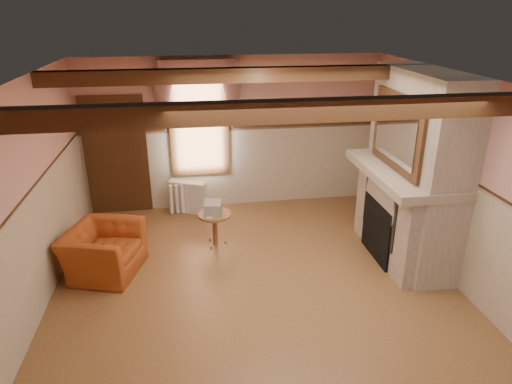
{
  "coord_description": "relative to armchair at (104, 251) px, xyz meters",
  "views": [
    {
      "loc": [
        -0.81,
        -5.2,
        3.57
      ],
      "look_at": [
        0.11,
        0.8,
        1.1
      ],
      "focal_mm": 32.0,
      "sensor_mm": 36.0,
      "label": 1
    }
  ],
  "objects": [
    {
      "name": "floor",
      "position": [
        2.1,
        -0.77,
        -0.34
      ],
      "size": [
        5.5,
        6.0,
        0.01
      ],
      "primitive_type": "cube",
      "color": "brown",
      "rests_on": "ground"
    },
    {
      "name": "ceiling",
      "position": [
        2.1,
        -0.77,
        2.46
      ],
      "size": [
        5.5,
        6.0,
        0.01
      ],
      "primitive_type": "cube",
      "color": "silver",
      "rests_on": "wall_back"
    },
    {
      "name": "wall_back",
      "position": [
        2.1,
        2.23,
        1.06
      ],
      "size": [
        5.5,
        0.02,
        2.8
      ],
      "primitive_type": "cube",
      "color": "tan",
      "rests_on": "floor"
    },
    {
      "name": "wall_front",
      "position": [
        2.1,
        -3.77,
        1.06
      ],
      "size": [
        5.5,
        0.02,
        2.8
      ],
      "primitive_type": "cube",
      "color": "tan",
      "rests_on": "floor"
    },
    {
      "name": "wall_left",
      "position": [
        -0.65,
        -0.77,
        1.06
      ],
      "size": [
        0.02,
        6.0,
        2.8
      ],
      "primitive_type": "cube",
      "color": "tan",
      "rests_on": "floor"
    },
    {
      "name": "wall_right",
      "position": [
        4.85,
        -0.77,
        1.06
      ],
      "size": [
        0.02,
        6.0,
        2.8
      ],
      "primitive_type": "cube",
      "color": "tan",
      "rests_on": "floor"
    },
    {
      "name": "wainscot",
      "position": [
        2.1,
        -0.77,
        0.41
      ],
      "size": [
        5.5,
        6.0,
        1.5
      ],
      "primitive_type": null,
      "color": "#BFB09A",
      "rests_on": "floor"
    },
    {
      "name": "chair_rail",
      "position": [
        2.1,
        -0.77,
        1.16
      ],
      "size": [
        5.5,
        6.0,
        0.08
      ],
      "primitive_type": null,
      "color": "black",
      "rests_on": "wainscot"
    },
    {
      "name": "firebox",
      "position": [
        4.1,
        -0.17,
        0.11
      ],
      "size": [
        0.2,
        0.95,
        0.9
      ],
      "primitive_type": "cube",
      "color": "black",
      "rests_on": "floor"
    },
    {
      "name": "armchair",
      "position": [
        0.0,
        0.0,
        0.0
      ],
      "size": [
        1.18,
        1.27,
        0.69
      ],
      "primitive_type": "imported",
      "rotation": [
        0.0,
        0.0,
        1.28
      ],
      "color": "#994219",
      "rests_on": "floor"
    },
    {
      "name": "side_table",
      "position": [
        1.63,
        0.58,
        -0.07
      ],
      "size": [
        0.62,
        0.62,
        0.55
      ],
      "primitive_type": "cylinder",
      "rotation": [
        0.0,
        0.0,
        -0.2
      ],
      "color": "brown",
      "rests_on": "floor"
    },
    {
      "name": "book_stack",
      "position": [
        1.61,
        0.57,
        0.31
      ],
      "size": [
        0.31,
        0.36,
        0.2
      ],
      "primitive_type": "cube",
      "rotation": [
        0.0,
        0.0,
        -0.16
      ],
      "color": "#B7AD8C",
      "rests_on": "side_table"
    },
    {
      "name": "radiator",
      "position": [
        1.22,
        1.93,
        -0.04
      ],
      "size": [
        0.71,
        0.45,
        0.6
      ],
      "primitive_type": "cube",
      "rotation": [
        0.0,
        0.0,
        -0.41
      ],
      "color": "silver",
      "rests_on": "floor"
    },
    {
      "name": "bowl",
      "position": [
        4.34,
        -0.41,
        1.12
      ],
      "size": [
        0.35,
        0.35,
        0.09
      ],
      "primitive_type": "imported",
      "color": "brown",
      "rests_on": "mantel"
    },
    {
      "name": "mantel_clock",
      "position": [
        4.34,
        0.48,
        1.18
      ],
      "size": [
        0.14,
        0.24,
        0.2
      ],
      "primitive_type": "cube",
      "color": "#2F1F0D",
      "rests_on": "mantel"
    },
    {
      "name": "oil_lamp",
      "position": [
        4.34,
        0.37,
        1.22
      ],
      "size": [
        0.11,
        0.11,
        0.28
      ],
      "primitive_type": "cylinder",
      "color": "gold",
      "rests_on": "mantel"
    },
    {
      "name": "candle_red",
      "position": [
        4.34,
        -0.63,
        1.16
      ],
      "size": [
        0.06,
        0.06,
        0.16
      ],
      "primitive_type": "cylinder",
      "color": "maroon",
      "rests_on": "mantel"
    },
    {
      "name": "jar_yellow",
      "position": [
        4.34,
        -0.36,
        1.14
      ],
      "size": [
        0.06,
        0.06,
        0.12
      ],
      "primitive_type": "cylinder",
      "color": "yellow",
      "rests_on": "mantel"
    },
    {
      "name": "fireplace",
      "position": [
        4.52,
        -0.17,
        1.06
      ],
      "size": [
        0.85,
        2.0,
        2.8
      ],
      "primitive_type": "cube",
      "color": "gray",
      "rests_on": "floor"
    },
    {
      "name": "mantel",
      "position": [
        4.34,
        -0.17,
        1.02
      ],
      "size": [
        1.05,
        2.05,
        0.12
      ],
      "primitive_type": "cube",
      "color": "gray",
      "rests_on": "fireplace"
    },
    {
      "name": "overmantel_mirror",
      "position": [
        4.16,
        -0.17,
        1.63
      ],
      "size": [
        0.06,
        1.44,
        1.04
      ],
      "primitive_type": "cube",
      "color": "silver",
      "rests_on": "fireplace"
    },
    {
      "name": "door",
      "position": [
        -0.0,
        2.17,
        0.71
      ],
      "size": [
        1.1,
        0.1,
        2.1
      ],
      "primitive_type": "cube",
      "color": "black",
      "rests_on": "floor"
    },
    {
      "name": "window",
      "position": [
        1.5,
        2.2,
        1.31
      ],
      "size": [
        1.06,
        0.08,
        2.02
      ],
      "primitive_type": "cube",
      "color": "white",
      "rests_on": "wall_back"
    },
    {
      "name": "window_drapes",
      "position": [
        1.5,
        2.11,
        1.91
      ],
      "size": [
        1.3,
        0.14,
        1.4
      ],
      "primitive_type": "cube",
      "color": "gray",
      "rests_on": "wall_back"
    },
    {
      "name": "ceiling_beam_front",
      "position": [
        2.1,
        -1.97,
        2.36
      ],
      "size": [
        5.5,
        0.18,
        0.2
      ],
      "primitive_type": "cube",
      "color": "black",
      "rests_on": "ceiling"
    },
    {
      "name": "ceiling_beam_back",
      "position": [
        2.1,
        0.43,
        2.36
      ],
      "size": [
        5.5,
        0.18,
        0.2
      ],
      "primitive_type": "cube",
      "color": "black",
      "rests_on": "ceiling"
    }
  ]
}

